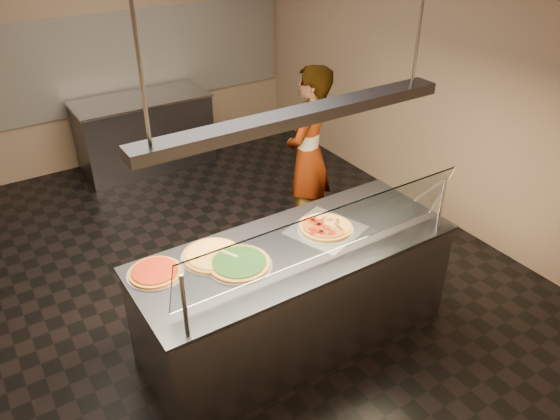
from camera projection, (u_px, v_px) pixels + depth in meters
ground at (225, 268)px, 5.36m from camera, size 5.00×6.00×0.02m
wall_back at (105, 46)px, 6.75m from camera, size 5.00×0.02×3.00m
wall_front at (525, 342)px, 2.41m from camera, size 5.00×0.02×3.00m
wall_right at (429, 75)px, 5.74m from camera, size 0.02×6.00×3.00m
tile_band at (108, 63)px, 6.83m from camera, size 4.90×0.02×1.20m
serving_counter at (295, 294)px, 4.28m from camera, size 2.45×0.94×0.93m
sneeze_guard at (326, 234)px, 3.64m from camera, size 2.21×0.18×0.54m
perforated_tray at (325, 229)px, 4.23m from camera, size 0.63×0.63×0.01m
half_pizza_pepperoni at (315, 230)px, 4.17m from camera, size 0.33×0.45×0.05m
half_pizza_sausage at (335, 223)px, 4.26m from camera, size 0.33×0.45×0.04m
pizza_spinach at (239, 263)px, 3.84m from camera, size 0.47×0.47×0.03m
pizza_cheese at (212, 255)px, 3.92m from camera, size 0.46×0.46×0.03m
pizza_tomato at (155, 272)px, 3.75m from camera, size 0.39×0.39×0.03m
pizza_spatula at (238, 253)px, 3.92m from camera, size 0.25×0.21×0.02m
prep_table at (145, 132)px, 7.05m from camera, size 1.68×0.74×0.93m
worker at (308, 155)px, 5.44m from camera, size 0.79×0.73×1.82m
heat_lamp_housing at (298, 116)px, 3.52m from camera, size 2.30×0.18×0.08m
lamp_rod_left at (138, 54)px, 2.77m from camera, size 0.02×0.02×1.01m
lamp_rod_right at (421, 11)px, 3.70m from camera, size 0.02×0.02×1.01m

